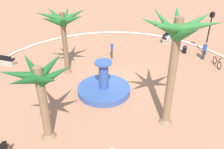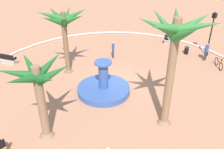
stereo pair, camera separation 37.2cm
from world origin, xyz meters
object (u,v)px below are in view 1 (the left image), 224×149
object	(u,v)px
fountain	(104,88)
person_pedestrian_stroll	(112,49)
palm_tree_near_fountain	(40,85)
bench_north	(6,61)
bicycle_red_frame	(217,63)
palm_tree_mid_plaza	(176,44)
lamppost	(209,30)
person_cyclist_helmet	(204,50)
palm_tree_by_curb	(63,25)
bench_west	(167,39)
trash_bin	(185,49)

from	to	relation	value
fountain	person_pedestrian_stroll	distance (m)	5.96
palm_tree_near_fountain	bench_north	bearing A→B (deg)	-4.35
palm_tree_near_fountain	bicycle_red_frame	bearing A→B (deg)	-92.97
palm_tree_mid_plaza	palm_tree_near_fountain	bearing A→B (deg)	63.39
lamppost	person_cyclist_helmet	bearing A→B (deg)	118.19
palm_tree_by_curb	bench_west	distance (m)	12.56
trash_bin	bicycle_red_frame	bearing A→B (deg)	-179.94
fountain	trash_bin	xyz separation A→B (m)	(0.89, -10.40, 0.04)
person_cyclist_helmet	fountain	bearing A→B (deg)	84.25
fountain	palm_tree_by_curb	world-z (taller)	palm_tree_by_curb
palm_tree_by_curb	bench_north	world-z (taller)	palm_tree_by_curb
palm_tree_near_fountain	person_cyclist_helmet	size ratio (longest dim) A/B	2.87
person_cyclist_helmet	person_pedestrian_stroll	size ratio (longest dim) A/B	1.03
bench_north	lamppost	bearing A→B (deg)	-120.21
palm_tree_near_fountain	person_cyclist_helmet	bearing A→B (deg)	-87.20
lamppost	trash_bin	world-z (taller)	lamppost
person_cyclist_helmet	palm_tree_mid_plaza	bearing A→B (deg)	112.62
palm_tree_near_fountain	bench_west	distance (m)	17.75
palm_tree_mid_plaza	trash_bin	distance (m)	12.05
bicycle_red_frame	person_pedestrian_stroll	size ratio (longest dim) A/B	0.87
palm_tree_near_fountain	palm_tree_by_curb	xyz separation A→B (m)	(6.22, -4.53, 0.68)
bench_west	person_pedestrian_stroll	world-z (taller)	person_pedestrian_stroll
bench_west	person_pedestrian_stroll	bearing A→B (deg)	86.73
fountain	bicycle_red_frame	world-z (taller)	fountain
bench_north	lamppost	distance (m)	18.82
fountain	lamppost	world-z (taller)	lamppost
bench_west	bench_north	xyz separation A→B (m)	(4.96, 15.65, 0.00)
palm_tree_by_curb	person_pedestrian_stroll	bearing A→B (deg)	-90.14
lamppost	bicycle_red_frame	size ratio (longest dim) A/B	3.00
palm_tree_near_fountain	palm_tree_mid_plaza	size ratio (longest dim) A/B	0.70
trash_bin	person_cyclist_helmet	distance (m)	2.06
bench_west	lamppost	xyz separation A→B (m)	(-4.45, -0.51, 2.17)
fountain	bench_west	xyz separation A→B (m)	(3.95, -11.22, -0.00)
fountain	palm_tree_near_fountain	xyz separation A→B (m)	(-1.85, 5.25, 3.19)
palm_tree_mid_plaza	bicycle_red_frame	world-z (taller)	palm_tree_mid_plaza
palm_tree_by_curb	palm_tree_mid_plaza	distance (m)	9.66
fountain	bench_west	world-z (taller)	fountain
palm_tree_near_fountain	bicycle_red_frame	distance (m)	15.98
bicycle_red_frame	person_pedestrian_stroll	world-z (taller)	person_pedestrian_stroll
person_cyclist_helmet	palm_tree_near_fountain	bearing A→B (deg)	92.80
bench_west	bench_north	bearing A→B (deg)	72.42
palm_tree_by_curb	bench_west	world-z (taller)	palm_tree_by_curb
palm_tree_near_fountain	lamppost	bearing A→B (deg)	-85.45
palm_tree_mid_plaza	bench_north	size ratio (longest dim) A/B	4.37
person_cyclist_helmet	person_pedestrian_stroll	xyz separation A→B (m)	(5.43, 6.64, -0.03)
fountain	palm_tree_by_curb	bearing A→B (deg)	9.34
bicycle_red_frame	person_cyclist_helmet	bearing A→B (deg)	-9.25
palm_tree_near_fountain	person_pedestrian_stroll	size ratio (longest dim) A/B	2.95
bench_west	person_pedestrian_stroll	xyz separation A→B (m)	(0.41, 7.20, 0.58)
palm_tree_near_fountain	palm_tree_by_curb	distance (m)	7.73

